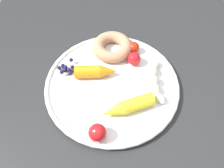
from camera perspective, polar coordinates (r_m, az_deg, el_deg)
The scene contains 11 objects.
ground_plane at distance 1.32m, azimuth -0.84°, elevation -19.33°, with size 6.00×6.00×0.00m, color #5F5649.
dining_table at distance 0.70m, azimuth -1.49°, elevation -4.90°, with size 1.04×0.79×0.77m.
plate at distance 0.60m, azimuth -0.00°, elevation -0.16°, with size 0.35×0.35×0.02m.
banana at distance 0.60m, azimuth 10.43°, elevation 1.00°, with size 0.14×0.05×0.03m.
carrot_orange at distance 0.60m, azimuth -3.98°, elevation 3.07°, with size 0.04×0.11×0.03m.
carrot_yellow at distance 0.55m, azimuth 3.87°, elevation -5.57°, with size 0.08×0.13×0.03m.
donut at distance 0.66m, azimuth 0.04°, elevation 9.18°, with size 0.11×0.11×0.03m, color tan.
blueberry_pile at distance 0.63m, azimuth -11.09°, elevation 3.82°, with size 0.05×0.05×0.02m.
tomato_near at distance 0.51m, azimuth -3.64°, elevation -11.88°, with size 0.04×0.04×0.04m, color red.
tomato_mid at distance 0.63m, azimuth 5.48°, elevation 6.25°, with size 0.04×0.04×0.04m, color red.
tomato_far at distance 0.66m, azimuth 5.38°, elevation 8.97°, with size 0.03×0.03×0.03m, color red.
Camera 1 is at (0.35, 0.04, 1.28)m, focal length 36.99 mm.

